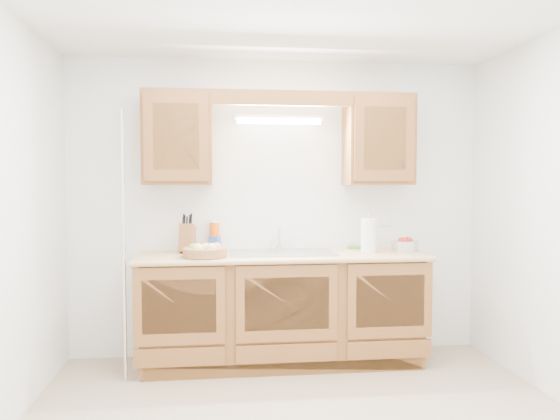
{
  "coord_description": "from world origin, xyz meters",
  "views": [
    {
      "loc": [
        -0.52,
        -3.14,
        1.48
      ],
      "look_at": [
        -0.06,
        0.85,
        1.27
      ],
      "focal_mm": 35.0,
      "sensor_mm": 36.0,
      "label": 1
    }
  ],
  "objects": [
    {
      "name": "valance",
      "position": [
        0.0,
        1.19,
        2.14
      ],
      "size": [
        2.2,
        0.05,
        0.12
      ],
      "primitive_type": "cube",
      "color": "brown",
      "rests_on": "room"
    },
    {
      "name": "sponge",
      "position": [
        0.66,
        1.44,
        0.91
      ],
      "size": [
        0.13,
        0.11,
        0.02
      ],
      "rotation": [
        0.0,
        0.0,
        -0.39
      ],
      "color": "#CC333F",
      "rests_on": "countertop"
    },
    {
      "name": "paper_towel",
      "position": [
        0.71,
        1.19,
        1.04
      ],
      "size": [
        0.16,
        0.16,
        0.32
      ],
      "rotation": [
        0.0,
        0.0,
        -0.15
      ],
      "color": "silver",
      "rests_on": "countertop"
    },
    {
      "name": "base_cabinets",
      "position": [
        0.0,
        1.2,
        0.44
      ],
      "size": [
        2.2,
        0.6,
        0.86
      ],
      "primitive_type": "cube",
      "color": "brown",
      "rests_on": "ground"
    },
    {
      "name": "outlet_plate",
      "position": [
        0.95,
        1.49,
        1.15
      ],
      "size": [
        0.08,
        0.01,
        0.12
      ],
      "primitive_type": "cube",
      "color": "white",
      "rests_on": "room"
    },
    {
      "name": "apple_bowl",
      "position": [
        1.03,
        1.23,
        0.95
      ],
      "size": [
        0.29,
        0.29,
        0.12
      ],
      "rotation": [
        0.0,
        0.0,
        0.35
      ],
      "color": "silver",
      "rests_on": "countertop"
    },
    {
      "name": "sink",
      "position": [
        0.0,
        1.21,
        0.83
      ],
      "size": [
        0.84,
        0.46,
        0.36
      ],
      "color": "#9E9EA3",
      "rests_on": "countertop"
    },
    {
      "name": "room",
      "position": [
        0.0,
        0.0,
        1.25
      ],
      "size": [
        3.52,
        3.5,
        2.5
      ],
      "color": "tan",
      "rests_on": "ground"
    },
    {
      "name": "upper_cabinet_left",
      "position": [
        -0.83,
        1.33,
        1.83
      ],
      "size": [
        0.55,
        0.33,
        0.75
      ],
      "primitive_type": "cube",
      "color": "brown",
      "rests_on": "room"
    },
    {
      "name": "knife_block",
      "position": [
        -0.76,
        1.33,
        1.02
      ],
      "size": [
        0.14,
        0.2,
        0.33
      ],
      "rotation": [
        0.0,
        0.0,
        -0.16
      ],
      "color": "brown",
      "rests_on": "countertop"
    },
    {
      "name": "wire_shelf_pole",
      "position": [
        -1.2,
        0.94,
        1.0
      ],
      "size": [
        0.03,
        0.03,
        2.0
      ],
      "primitive_type": "cylinder",
      "color": "silver",
      "rests_on": "ground"
    },
    {
      "name": "countertop",
      "position": [
        0.0,
        1.19,
        0.88
      ],
      "size": [
        2.3,
        0.63,
        0.04
      ],
      "primitive_type": "cube",
      "color": "#E1B276",
      "rests_on": "base_cabinets"
    },
    {
      "name": "soap_bottle",
      "position": [
        -0.54,
        1.43,
        0.99
      ],
      "size": [
        0.1,
        0.1,
        0.18
      ],
      "primitive_type": "imported",
      "rotation": [
        0.0,
        0.0,
        -0.35
      ],
      "color": "blue",
      "rests_on": "countertop"
    },
    {
      "name": "orange_canister",
      "position": [
        -0.54,
        1.44,
        1.02
      ],
      "size": [
        0.08,
        0.08,
        0.25
      ],
      "rotation": [
        0.0,
        0.0,
        0.02
      ],
      "color": "#E8590C",
      "rests_on": "countertop"
    },
    {
      "name": "upper_cabinet_right",
      "position": [
        0.83,
        1.33,
        1.83
      ],
      "size": [
        0.55,
        0.33,
        0.75
      ],
      "primitive_type": "cube",
      "color": "brown",
      "rests_on": "room"
    },
    {
      "name": "fluorescent_fixture",
      "position": [
        0.0,
        1.42,
        2.0
      ],
      "size": [
        0.76,
        0.08,
        0.08
      ],
      "color": "white",
      "rests_on": "room"
    },
    {
      "name": "fruit_basket",
      "position": [
        -0.61,
        1.05,
        0.95
      ],
      "size": [
        0.43,
        0.43,
        0.11
      ],
      "rotation": [
        0.0,
        0.0,
        -0.34
      ],
      "color": "#A67042",
      "rests_on": "countertop"
    }
  ]
}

